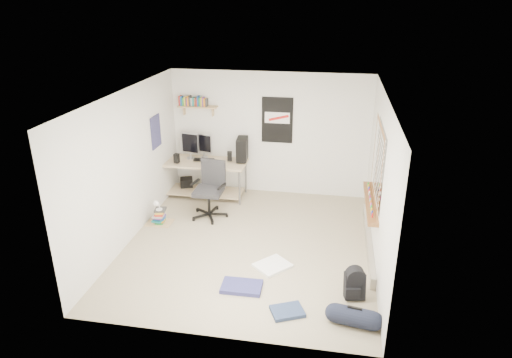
% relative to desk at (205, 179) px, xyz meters
% --- Properties ---
extents(floor, '(4.00, 4.50, 0.01)m').
position_rel_desk_xyz_m(floor, '(1.26, -1.78, -0.37)').
color(floor, gray).
rests_on(floor, ground).
extents(ceiling, '(4.00, 4.50, 0.01)m').
position_rel_desk_xyz_m(ceiling, '(1.26, -1.78, 2.14)').
color(ceiling, white).
rests_on(ceiling, ground).
extents(back_wall, '(4.00, 0.01, 2.50)m').
position_rel_desk_xyz_m(back_wall, '(1.26, 0.47, 0.89)').
color(back_wall, silver).
rests_on(back_wall, ground).
extents(left_wall, '(0.01, 4.50, 2.50)m').
position_rel_desk_xyz_m(left_wall, '(-0.75, -1.78, 0.89)').
color(left_wall, silver).
rests_on(left_wall, ground).
extents(right_wall, '(0.01, 4.50, 2.50)m').
position_rel_desk_xyz_m(right_wall, '(3.26, -1.78, 0.89)').
color(right_wall, silver).
rests_on(right_wall, ground).
extents(desk, '(1.86, 1.35, 0.78)m').
position_rel_desk_xyz_m(desk, '(0.00, 0.00, 0.00)').
color(desk, '#C0B985').
rests_on(desk, floor).
extents(monitor_left, '(0.40, 0.18, 0.43)m').
position_rel_desk_xyz_m(monitor_left, '(-0.31, 0.12, 0.63)').
color(monitor_left, '#B4B4B9').
rests_on(monitor_left, desk).
extents(monitor_right, '(0.36, 0.17, 0.39)m').
position_rel_desk_xyz_m(monitor_right, '(-0.05, 0.22, 0.61)').
color(monitor_right, '#9B9B9F').
rests_on(monitor_right, desk).
extents(pc_tower, '(0.24, 0.44, 0.45)m').
position_rel_desk_xyz_m(pc_tower, '(0.75, 0.17, 0.64)').
color(pc_tower, black).
rests_on(pc_tower, desk).
extents(keyboard, '(0.42, 0.19, 0.02)m').
position_rel_desk_xyz_m(keyboard, '(-0.00, 0.02, 0.42)').
color(keyboard, black).
rests_on(keyboard, desk).
extents(speaker_left, '(0.11, 0.11, 0.18)m').
position_rel_desk_xyz_m(speaker_left, '(-0.49, -0.22, 0.50)').
color(speaker_left, black).
rests_on(speaker_left, desk).
extents(speaker_right, '(0.11, 0.11, 0.18)m').
position_rel_desk_xyz_m(speaker_right, '(0.51, 0.08, 0.50)').
color(speaker_right, black).
rests_on(speaker_right, desk).
extents(office_chair, '(0.82, 0.82, 1.07)m').
position_rel_desk_xyz_m(office_chair, '(0.34, -0.90, 0.13)').
color(office_chair, '#262629').
rests_on(office_chair, floor).
extents(wall_shelf, '(0.80, 0.22, 0.24)m').
position_rel_desk_xyz_m(wall_shelf, '(-0.19, 0.36, 1.42)').
color(wall_shelf, tan).
rests_on(wall_shelf, back_wall).
extents(poster_back_wall, '(0.62, 0.03, 0.92)m').
position_rel_desk_xyz_m(poster_back_wall, '(1.41, 0.45, 1.19)').
color(poster_back_wall, black).
rests_on(poster_back_wall, back_wall).
extents(poster_left_wall, '(0.02, 0.42, 0.60)m').
position_rel_desk_xyz_m(poster_left_wall, '(-0.73, -0.58, 1.14)').
color(poster_left_wall, navy).
rests_on(poster_left_wall, left_wall).
extents(window, '(0.10, 1.50, 1.26)m').
position_rel_desk_xyz_m(window, '(3.21, -1.48, 1.08)').
color(window, brown).
rests_on(window, right_wall).
extents(baseboard_heater, '(0.08, 2.50, 0.18)m').
position_rel_desk_xyz_m(baseboard_heater, '(3.21, -1.48, -0.28)').
color(baseboard_heater, '#B7B2A8').
rests_on(baseboard_heater, floor).
extents(backpack, '(0.31, 0.27, 0.36)m').
position_rel_desk_xyz_m(backpack, '(2.94, -2.96, -0.16)').
color(backpack, black).
rests_on(backpack, floor).
extents(duffel_bag, '(0.29, 0.29, 0.49)m').
position_rel_desk_xyz_m(duffel_bag, '(2.93, -3.52, -0.22)').
color(duffel_bag, black).
rests_on(duffel_bag, floor).
extents(tshirt, '(0.64, 0.65, 0.04)m').
position_rel_desk_xyz_m(tshirt, '(1.74, -2.39, -0.34)').
color(tshirt, white).
rests_on(tshirt, floor).
extents(jeans_a, '(0.58, 0.37, 0.06)m').
position_rel_desk_xyz_m(jeans_a, '(1.39, -3.01, -0.33)').
color(jeans_a, navy).
rests_on(jeans_a, floor).
extents(jeans_b, '(0.50, 0.45, 0.05)m').
position_rel_desk_xyz_m(jeans_b, '(2.09, -3.43, -0.34)').
color(jeans_b, '#233050').
rests_on(jeans_b, floor).
extents(book_stack, '(0.46, 0.39, 0.30)m').
position_rel_desk_xyz_m(book_stack, '(-0.49, -1.32, -0.21)').
color(book_stack, brown).
rests_on(book_stack, floor).
extents(desk_lamp, '(0.18, 0.22, 0.19)m').
position_rel_desk_xyz_m(desk_lamp, '(-0.47, -1.34, 0.02)').
color(desk_lamp, silver).
rests_on(desk_lamp, book_stack).
extents(subwoofer, '(0.32, 0.32, 0.29)m').
position_rel_desk_xyz_m(subwoofer, '(-0.45, 0.17, -0.22)').
color(subwoofer, black).
rests_on(subwoofer, floor).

